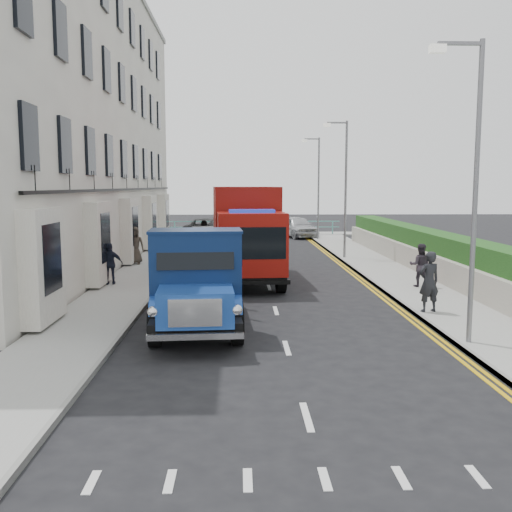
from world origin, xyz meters
The scene contains 22 objects.
ground centered at (0.00, 0.00, 0.00)m, with size 120.00×120.00×0.00m, color black.
pavement_west centered at (-5.20, 9.00, 0.06)m, with size 2.40×38.00×0.12m, color gray.
pavement_east centered at (5.30, 9.00, 0.06)m, with size 2.60×38.00×0.12m, color gray.
promenade centered at (0.00, 29.00, 0.06)m, with size 30.00×2.50×0.12m, color gray.
sea_plane centered at (0.00, 60.00, 0.00)m, with size 120.00×120.00×0.00m, color #4D6269.
terrace_west centered at (-9.47, 13.00, 7.17)m, with size 6.31×30.20×14.25m.
garden_east centered at (7.21, 9.00, 0.90)m, with size 1.45×28.00×1.75m.
seafront_railing centered at (0.00, 28.20, 0.58)m, with size 13.00×0.08×1.11m.
lamp_near centered at (4.18, -2.00, 4.00)m, with size 1.23×0.18×7.00m.
lamp_mid centered at (4.18, 14.00, 4.00)m, with size 1.23×0.18×7.00m.
lamp_far centered at (4.18, 24.00, 4.00)m, with size 1.23×0.18×7.00m.
bedford_lorry centered at (-2.19, -0.79, 1.23)m, with size 2.56×5.76×2.66m.
red_lorry centered at (-0.84, 7.72, 1.98)m, with size 2.84×7.25×3.73m.
parked_car_front centered at (-2.60, 1.45, 0.64)m, with size 1.51×3.76×1.28m, color black.
parked_car_mid centered at (-3.60, 10.25, 0.62)m, with size 1.32×3.79×1.25m, color #5672B9.
parked_car_rear centered at (-2.60, 15.35, 0.76)m, with size 2.13×5.23×1.52m, color silver.
seafront_car_left centered at (-3.50, 24.95, 0.76)m, with size 2.53×5.49×1.52m, color black.
seafront_car_right centered at (3.11, 26.72, 0.78)m, with size 1.85×4.61×1.57m, color #AEAFB3.
pedestrian_east_near centered at (4.40, 1.22, 1.01)m, with size 0.65×0.42×1.78m, color black.
pedestrian_east_far centered at (5.46, 5.37, 0.91)m, with size 0.76×0.60×1.57m, color #2E2831.
pedestrian_west_near centered at (-5.90, 6.17, 0.89)m, with size 0.90×0.38×1.54m, color black.
pedestrian_west_far centered at (-6.00, 11.71, 1.00)m, with size 0.86×0.56×1.77m, color #373027.
Camera 1 is at (-1.09, -14.93, 3.78)m, focal length 40.00 mm.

